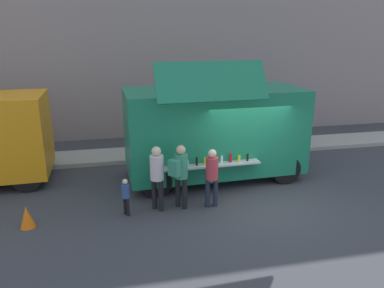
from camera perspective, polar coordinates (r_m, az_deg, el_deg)
ground_plane at (r=10.77m, az=9.94°, el=-8.40°), size 60.00×60.00×0.00m
curb_strip at (r=14.22m, az=-15.34°, el=-2.04°), size 28.00×1.60×0.15m
building_behind at (r=17.36m, az=-12.42°, el=15.29°), size 32.00×2.40×8.32m
food_truck_main at (r=11.65m, az=3.49°, el=2.09°), size 5.56×3.13×3.82m
traffic_cone_orange at (r=9.94m, az=-24.14°, el=-10.25°), size 0.36×0.36×0.55m
trash_bin at (r=15.50m, az=15.62°, el=1.12°), size 0.60×0.60×0.99m
customer_front_ordering at (r=9.83m, az=3.09°, el=-4.49°), size 0.34×0.33×1.63m
customer_mid_with_backpack at (r=9.70m, az=-1.85°, el=-4.13°), size 0.55×0.53×1.76m
customer_rear_waiting at (r=9.66m, az=-5.44°, el=-4.43°), size 0.36×0.36×1.77m
child_near_queue at (r=9.66m, az=-10.20°, el=-7.58°), size 0.20×0.20×1.01m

